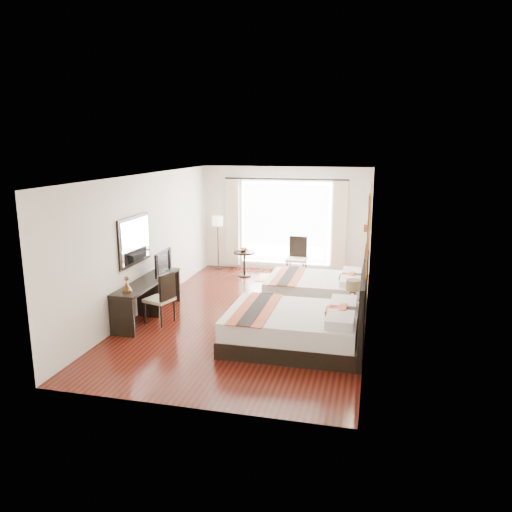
% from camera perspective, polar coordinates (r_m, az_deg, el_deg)
% --- Properties ---
extents(floor, '(4.50, 7.50, 0.01)m').
position_cam_1_polar(floor, '(10.21, -0.42, -6.71)').
color(floor, '#340D09').
rests_on(floor, ground).
extents(ceiling, '(4.50, 7.50, 0.02)m').
position_cam_1_polar(ceiling, '(9.64, -0.45, 9.14)').
color(ceiling, white).
rests_on(ceiling, wall_headboard).
extents(wall_headboard, '(0.01, 7.50, 2.80)m').
position_cam_1_polar(wall_headboard, '(9.55, 12.75, 0.36)').
color(wall_headboard, silver).
rests_on(wall_headboard, floor).
extents(wall_desk, '(0.01, 7.50, 2.80)m').
position_cam_1_polar(wall_desk, '(10.59, -12.32, 1.59)').
color(wall_desk, silver).
rests_on(wall_desk, floor).
extents(wall_window, '(4.50, 0.01, 2.80)m').
position_cam_1_polar(wall_window, '(13.44, 3.42, 4.21)').
color(wall_window, silver).
rests_on(wall_window, floor).
extents(wall_entry, '(4.50, 0.01, 2.80)m').
position_cam_1_polar(wall_entry, '(6.38, -8.58, -5.68)').
color(wall_entry, silver).
rests_on(wall_entry, floor).
extents(window_glass, '(2.40, 0.02, 2.20)m').
position_cam_1_polar(window_glass, '(13.44, 3.40, 3.78)').
color(window_glass, white).
rests_on(window_glass, wall_window).
extents(sheer_curtain, '(2.30, 0.02, 2.10)m').
position_cam_1_polar(sheer_curtain, '(13.38, 3.35, 3.74)').
color(sheer_curtain, white).
rests_on(sheer_curtain, wall_window).
extents(drape_left, '(0.35, 0.14, 2.35)m').
position_cam_1_polar(drape_left, '(13.67, -2.68, 3.85)').
color(drape_left, beige).
rests_on(drape_left, floor).
extents(drape_right, '(0.35, 0.14, 2.35)m').
position_cam_1_polar(drape_right, '(13.17, 9.55, 3.35)').
color(drape_right, beige).
rests_on(drape_right, floor).
extents(art_panel_near, '(0.03, 0.50, 1.35)m').
position_cam_1_polar(art_panel_near, '(8.11, 12.66, 2.15)').
color(art_panel_near, brown).
rests_on(art_panel_near, wall_headboard).
extents(art_panel_far, '(0.03, 0.50, 1.35)m').
position_cam_1_polar(art_panel_far, '(10.53, 12.92, 4.53)').
color(art_panel_far, brown).
rests_on(art_panel_far, wall_headboard).
extents(wall_sconce, '(0.10, 0.14, 0.14)m').
position_cam_1_polar(wall_sconce, '(9.18, 12.53, 3.18)').
color(wall_sconce, '#4C321B').
rests_on(wall_sconce, wall_headboard).
extents(mirror_frame, '(0.04, 1.25, 0.95)m').
position_cam_1_polar(mirror_frame, '(10.01, -13.73, 1.75)').
color(mirror_frame, black).
rests_on(mirror_frame, wall_desk).
extents(mirror_glass, '(0.01, 1.12, 0.82)m').
position_cam_1_polar(mirror_glass, '(10.00, -13.60, 1.75)').
color(mirror_glass, white).
rests_on(mirror_glass, mirror_frame).
extents(bed_near, '(2.33, 1.81, 1.32)m').
position_cam_1_polar(bed_near, '(8.63, 4.85, -8.07)').
color(bed_near, black).
rests_on(bed_near, floor).
extents(bed_far, '(2.15, 1.67, 1.21)m').
position_cam_1_polar(bed_far, '(10.93, 7.25, -3.73)').
color(bed_far, black).
rests_on(bed_far, floor).
extents(nightstand, '(0.40, 0.50, 0.48)m').
position_cam_1_polar(nightstand, '(9.60, 11.05, -6.71)').
color(nightstand, black).
rests_on(nightstand, floor).
extents(table_lamp, '(0.27, 0.27, 0.42)m').
position_cam_1_polar(table_lamp, '(9.48, 11.03, -3.48)').
color(table_lamp, black).
rests_on(table_lamp, nightstand).
extents(vase, '(0.18, 0.18, 0.15)m').
position_cam_1_polar(vase, '(9.31, 10.92, -5.15)').
color(vase, black).
rests_on(vase, nightstand).
extents(console_desk, '(0.50, 2.20, 0.76)m').
position_cam_1_polar(console_desk, '(10.20, -12.22, -4.77)').
color(console_desk, black).
rests_on(console_desk, floor).
extents(television, '(0.15, 0.84, 0.48)m').
position_cam_1_polar(television, '(10.50, -11.00, -0.69)').
color(television, black).
rests_on(television, console_desk).
extents(bronze_figurine, '(0.18, 0.18, 0.26)m').
position_cam_1_polar(bronze_figurine, '(9.35, -14.55, -3.26)').
color(bronze_figurine, '#4C321B').
rests_on(bronze_figurine, console_desk).
extents(desk_chair, '(0.57, 0.57, 1.01)m').
position_cam_1_polar(desk_chair, '(9.83, -10.86, -5.81)').
color(desk_chair, beige).
rests_on(desk_chair, floor).
extents(floor_lamp, '(0.29, 0.29, 1.46)m').
position_cam_1_polar(floor_lamp, '(13.62, -4.40, 3.59)').
color(floor_lamp, black).
rests_on(floor_lamp, floor).
extents(side_table, '(0.56, 0.56, 0.65)m').
position_cam_1_polar(side_table, '(12.99, -1.34, -0.90)').
color(side_table, black).
rests_on(side_table, floor).
extents(fruit_bowl, '(0.25, 0.25, 0.05)m').
position_cam_1_polar(fruit_bowl, '(12.91, -1.44, 0.61)').
color(fruit_bowl, '#482E1A').
rests_on(fruit_bowl, side_table).
extents(window_chair, '(0.50, 0.50, 1.06)m').
position_cam_1_polar(window_chair, '(12.84, 4.67, -1.12)').
color(window_chair, beige).
rests_on(window_chair, floor).
extents(jute_rug, '(1.19, 0.86, 0.01)m').
position_cam_1_polar(jute_rug, '(12.88, 2.68, -2.51)').
color(jute_rug, tan).
rests_on(jute_rug, floor).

